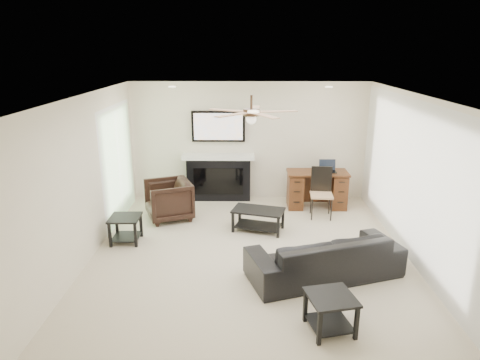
{
  "coord_description": "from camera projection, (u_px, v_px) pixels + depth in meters",
  "views": [
    {
      "loc": [
        -0.09,
        -6.18,
        3.15
      ],
      "look_at": [
        -0.17,
        0.5,
        1.09
      ],
      "focal_mm": 32.0,
      "sensor_mm": 36.0,
      "label": 1
    }
  ],
  "objects": [
    {
      "name": "fireplace_unit",
      "position": [
        218.0,
        157.0,
        9.02
      ],
      "size": [
        1.52,
        0.34,
        1.91
      ],
      "primitive_type": "cube",
      "color": "black",
      "rests_on": "ground"
    },
    {
      "name": "laptop",
      "position": [
        328.0,
        166.0,
        8.58
      ],
      "size": [
        0.33,
        0.24,
        0.23
      ],
      "primitive_type": "cube",
      "color": "black",
      "rests_on": "desk"
    },
    {
      "name": "end_table_near",
      "position": [
        330.0,
        313.0,
        4.93
      ],
      "size": [
        0.62,
        0.62,
        0.45
      ],
      "primitive_type": "cube",
      "rotation": [
        0.0,
        0.0,
        0.22
      ],
      "color": "black",
      "rests_on": "ground"
    },
    {
      "name": "room_shell",
      "position": [
        263.0,
        150.0,
        6.4
      ],
      "size": [
        5.5,
        5.54,
        2.52
      ],
      "color": "#BEB299",
      "rests_on": "ground"
    },
    {
      "name": "sofa",
      "position": [
        325.0,
        256.0,
        6.1
      ],
      "size": [
        2.33,
        1.5,
        0.64
      ],
      "primitive_type": "imported",
      "rotation": [
        0.0,
        0.0,
        3.46
      ],
      "color": "black",
      "rests_on": "ground"
    },
    {
      "name": "desk_chair",
      "position": [
        322.0,
        193.0,
        8.19
      ],
      "size": [
        0.45,
        0.47,
        0.97
      ],
      "primitive_type": "cube",
      "rotation": [
        0.0,
        0.0,
        -0.08
      ],
      "color": "black",
      "rests_on": "ground"
    },
    {
      "name": "end_table_left",
      "position": [
        126.0,
        229.0,
        7.21
      ],
      "size": [
        0.51,
        0.51,
        0.45
      ],
      "primitive_type": "cube",
      "rotation": [
        0.0,
        0.0,
        0.02
      ],
      "color": "black",
      "rests_on": "ground"
    },
    {
      "name": "desk",
      "position": [
        317.0,
        189.0,
        8.75
      ],
      "size": [
        1.22,
        0.56,
        0.76
      ],
      "primitive_type": "cube",
      "color": "#3A210E",
      "rests_on": "ground"
    },
    {
      "name": "coffee_table",
      "position": [
        258.0,
        220.0,
        7.67
      ],
      "size": [
        1.0,
        0.73,
        0.4
      ],
      "primitive_type": "cube",
      "rotation": [
        0.0,
        0.0,
        -0.28
      ],
      "color": "black",
      "rests_on": "ground"
    },
    {
      "name": "armchair",
      "position": [
        169.0,
        200.0,
        8.16
      ],
      "size": [
        1.07,
        1.05,
        0.75
      ],
      "primitive_type": "imported",
      "rotation": [
        0.0,
        0.0,
        -1.19
      ],
      "color": "black",
      "rests_on": "ground"
    }
  ]
}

